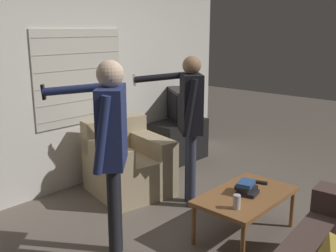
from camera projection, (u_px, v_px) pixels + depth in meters
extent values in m
plane|color=#665B51|center=(212.00, 236.00, 3.72)|extent=(16.00, 16.00, 0.00)
cube|color=silver|center=(78.00, 83.00, 4.74)|extent=(5.20, 0.06, 2.55)
cube|color=beige|center=(80.00, 77.00, 4.70)|extent=(1.24, 0.02, 1.13)
cube|color=gray|center=(83.00, 116.00, 4.80)|extent=(1.21, 0.00, 0.01)
cube|color=gray|center=(82.00, 100.00, 4.76)|extent=(1.21, 0.00, 0.01)
cube|color=gray|center=(81.00, 85.00, 4.71)|extent=(1.21, 0.00, 0.01)
cube|color=gray|center=(80.00, 69.00, 4.67)|extent=(1.21, 0.00, 0.01)
cube|color=gray|center=(79.00, 53.00, 4.62)|extent=(1.21, 0.00, 0.01)
cube|color=gray|center=(79.00, 37.00, 4.58)|extent=(1.21, 0.00, 0.01)
cube|color=tan|center=(129.00, 174.00, 4.66)|extent=(0.98, 1.03, 0.46)
cube|color=tan|center=(115.00, 133.00, 4.83)|extent=(0.83, 0.37, 0.39)
cube|color=tan|center=(149.00, 143.00, 4.74)|extent=(0.42, 0.91, 0.21)
cube|color=tan|center=(107.00, 152.00, 4.42)|extent=(0.42, 0.91, 0.21)
cube|color=brown|center=(246.00, 196.00, 3.64)|extent=(0.99, 0.59, 0.04)
cylinder|color=brown|center=(194.00, 225.00, 3.54)|extent=(0.04, 0.04, 0.38)
cylinder|color=brown|center=(247.00, 194.00, 4.19)|extent=(0.04, 0.04, 0.38)
cylinder|color=brown|center=(243.00, 246.00, 3.20)|extent=(0.04, 0.04, 0.38)
cylinder|color=brown|center=(292.00, 209.00, 3.85)|extent=(0.04, 0.04, 0.38)
cube|color=black|center=(178.00, 141.00, 5.79)|extent=(0.87, 0.46, 0.60)
cube|color=black|center=(179.00, 105.00, 5.66)|extent=(0.57, 0.69, 0.46)
cube|color=black|center=(172.00, 106.00, 5.64)|extent=(0.36, 0.50, 0.38)
cylinder|color=black|center=(114.00, 215.00, 3.22)|extent=(0.10, 0.10, 0.84)
cylinder|color=black|center=(116.00, 207.00, 3.38)|extent=(0.10, 0.10, 0.84)
cube|color=navy|center=(112.00, 126.00, 3.12)|extent=(0.47, 0.46, 0.63)
sphere|color=beige|center=(110.00, 74.00, 3.02)|extent=(0.22, 0.22, 0.22)
cylinder|color=navy|center=(102.00, 136.00, 2.88)|extent=(0.16, 0.16, 0.60)
cylinder|color=navy|center=(79.00, 89.00, 3.29)|extent=(0.46, 0.49, 0.12)
cube|color=black|center=(43.00, 92.00, 3.29)|extent=(0.05, 0.05, 0.13)
cylinder|color=#33384C|center=(191.00, 171.00, 4.25)|extent=(0.10, 0.10, 0.83)
cylinder|color=#33384C|center=(189.00, 167.00, 4.37)|extent=(0.10, 0.10, 0.83)
cube|color=black|center=(191.00, 103.00, 4.13)|extent=(0.39, 0.40, 0.62)
sphere|color=#846042|center=(192.00, 65.00, 4.04)|extent=(0.19, 0.19, 0.19)
cylinder|color=black|center=(190.00, 108.00, 3.94)|extent=(0.16, 0.16, 0.60)
cylinder|color=black|center=(161.00, 77.00, 4.24)|extent=(0.49, 0.45, 0.12)
cube|color=white|center=(134.00, 80.00, 4.21)|extent=(0.05, 0.05, 0.13)
cube|color=black|center=(248.00, 192.00, 3.63)|extent=(0.20, 0.20, 0.04)
cube|color=black|center=(246.00, 188.00, 3.64)|extent=(0.18, 0.16, 0.04)
cube|color=#284C89|center=(246.00, 184.00, 3.63)|extent=(0.21, 0.17, 0.04)
cylinder|color=silver|center=(237.00, 202.00, 3.33)|extent=(0.07, 0.07, 0.12)
cylinder|color=silver|center=(237.00, 195.00, 3.31)|extent=(0.06, 0.06, 0.00)
cube|color=black|center=(261.00, 183.00, 3.87)|extent=(0.08, 0.14, 0.02)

